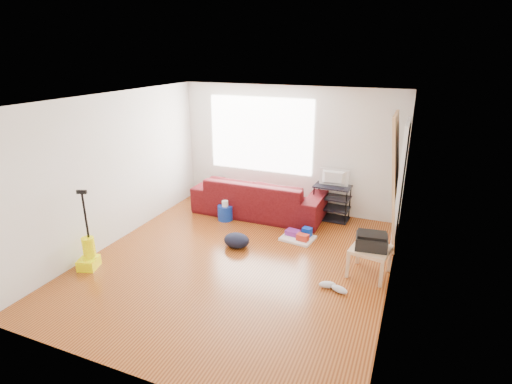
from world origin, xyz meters
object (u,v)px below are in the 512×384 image
at_px(sofa, 259,214).
at_px(backpack, 237,247).
at_px(tv_stand, 332,202).
at_px(cleaning_tray, 299,236).
at_px(side_table, 370,252).
at_px(bucket, 225,220).
at_px(vacuum, 89,254).

bearing_deg(sofa, backpack, 97.41).
bearing_deg(tv_stand, cleaning_tray, -104.00).
xyz_separation_m(side_table, bucket, (-2.85, 1.00, -0.36)).
relative_size(bucket, vacuum, 0.24).
height_order(bucket, backpack, bucket).
height_order(sofa, vacuum, vacuum).
relative_size(tv_stand, side_table, 1.17).
distance_m(sofa, bucket, 0.73).
bearing_deg(backpack, bucket, 127.11).
relative_size(side_table, backpack, 1.37).
bearing_deg(tv_stand, side_table, -59.38).
bearing_deg(cleaning_tray, bucket, 170.14).
xyz_separation_m(bucket, cleaning_tray, (1.57, -0.27, 0.06)).
bearing_deg(backpack, cleaning_tray, 38.71).
bearing_deg(tv_stand, vacuum, -130.24).
height_order(tv_stand, bucket, tv_stand).
relative_size(tv_stand, bucket, 2.42).
distance_m(tv_stand, vacuum, 4.39).
bearing_deg(vacuum, bucket, 47.44).
relative_size(cleaning_tray, vacuum, 0.49).
distance_m(bucket, cleaning_tray, 1.60).
relative_size(side_table, bucket, 2.07).
height_order(sofa, side_table, side_table).
height_order(tv_stand, side_table, tv_stand).
bearing_deg(cleaning_tray, side_table, -29.64).
relative_size(side_table, vacuum, 0.49).
xyz_separation_m(side_table, backpack, (-2.17, 0.05, -0.36)).
xyz_separation_m(sofa, tv_stand, (1.40, 0.27, 0.35)).
distance_m(cleaning_tray, backpack, 1.12).
bearing_deg(backpack, side_table, -0.01).
relative_size(tv_stand, backpack, 1.60).
bearing_deg(cleaning_tray, sofa, 143.22).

